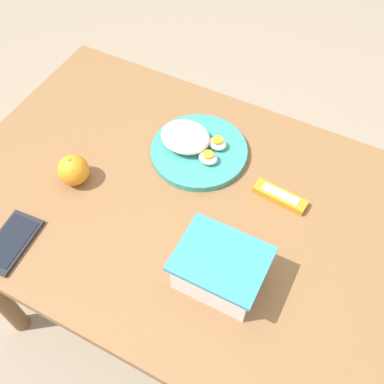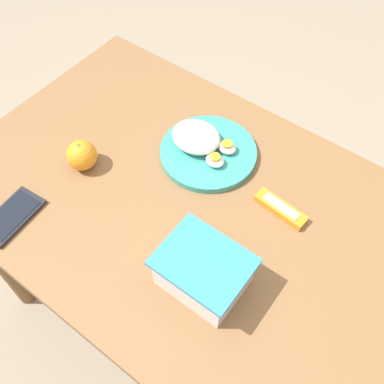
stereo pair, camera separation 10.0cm
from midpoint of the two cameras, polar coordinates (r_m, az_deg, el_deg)
name	(u,v)px [view 2 (the right image)]	position (r m, az deg, el deg)	size (l,w,h in m)	color
ground_plane	(195,315)	(1.68, 2.15, -15.48)	(10.00, 10.00, 0.00)	gray
table	(196,230)	(1.13, 3.09, -4.97)	(1.19, 0.75, 0.71)	brown
food_container	(203,273)	(0.92, 4.59, -10.41)	(0.18, 0.14, 0.10)	white
orange_fruit	(82,155)	(1.11, -11.36, 4.43)	(0.08, 0.08, 0.08)	orange
rice_plate	(205,147)	(1.13, 4.13, 5.57)	(0.24, 0.24, 0.07)	teal
candy_bar	(281,208)	(1.06, 13.84, -2.23)	(0.13, 0.05, 0.02)	orange
cell_phone	(12,216)	(1.09, -19.54, -3.10)	(0.09, 0.15, 0.01)	#232328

